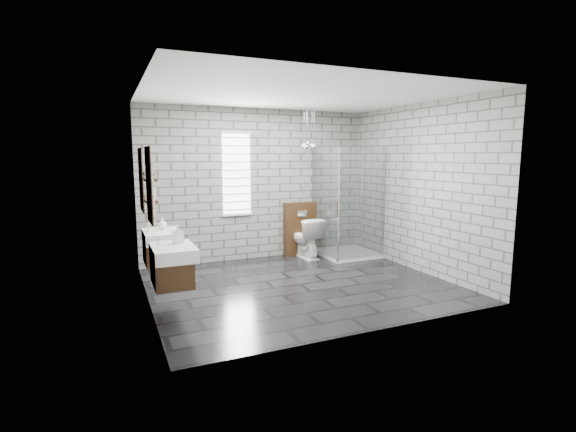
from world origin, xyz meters
TOP-DOWN VIEW (x-y plane):
  - floor at (0.00, 0.00)m, footprint 4.20×3.60m
  - ceiling at (0.00, 0.00)m, footprint 4.20×3.60m
  - wall_back at (0.00, 1.81)m, footprint 4.20×0.02m
  - wall_front at (0.00, -1.81)m, footprint 4.20×0.02m
  - wall_left at (-2.11, 0.00)m, footprint 0.02×3.60m
  - wall_right at (2.11, 0.00)m, footprint 0.02×3.60m
  - vanity_left at (-1.91, -0.54)m, footprint 0.47×0.70m
  - vanity_right at (-1.91, 0.51)m, footprint 0.47×0.70m
  - shelf_lower at (-2.03, -0.05)m, footprint 0.14×0.30m
  - shelf_upper at (-2.03, -0.05)m, footprint 0.14×0.30m
  - window at (-0.40, 1.78)m, footprint 0.56×0.05m
  - cistern_panel at (0.80, 1.70)m, footprint 0.60×0.20m
  - flush_plate at (0.80, 1.60)m, footprint 0.18×0.01m
  - shower_enclosure at (1.50, 1.18)m, footprint 1.00×1.00m
  - pendant_cluster at (0.82, 1.38)m, footprint 0.25×0.22m
  - toilet at (0.80, 1.45)m, footprint 0.46×0.76m
  - soap_bottle_a at (-1.79, -0.42)m, footprint 0.13×0.13m
  - soap_bottle_b at (-1.83, 0.64)m, footprint 0.16×0.16m
  - soap_bottle_c at (-2.02, -0.08)m, footprint 0.11×0.11m
  - vase at (-2.02, 0.07)m, footprint 0.13×0.13m

SIDE VIEW (x-z plane):
  - floor at x=0.00m, z-range -0.02..0.00m
  - toilet at x=0.80m, z-range 0.00..0.75m
  - cistern_panel at x=0.80m, z-range 0.00..1.00m
  - shower_enclosure at x=1.50m, z-range -0.51..1.52m
  - vanity_left at x=-1.91m, z-range -0.03..1.54m
  - vanity_right at x=-1.91m, z-range -0.03..1.54m
  - flush_plate at x=0.80m, z-range 0.74..0.86m
  - soap_bottle_b at x=-1.83m, z-range 0.85..1.01m
  - soap_bottle_a at x=-1.79m, z-range 0.85..1.07m
  - shelf_lower at x=-2.03m, z-range 1.31..1.33m
  - wall_back at x=0.00m, z-range 0.00..2.70m
  - wall_front at x=0.00m, z-range 0.00..2.70m
  - wall_left at x=-2.11m, z-range 0.00..2.70m
  - wall_right at x=2.11m, z-range 0.00..2.70m
  - soap_bottle_c at x=-2.02m, z-range 1.33..1.55m
  - window at x=-0.40m, z-range 0.81..2.29m
  - shelf_upper at x=-2.03m, z-range 1.57..1.59m
  - vase at x=-2.02m, z-range 1.59..1.72m
  - pendant_cluster at x=0.82m, z-range 1.70..2.42m
  - ceiling at x=0.00m, z-range 2.70..2.72m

